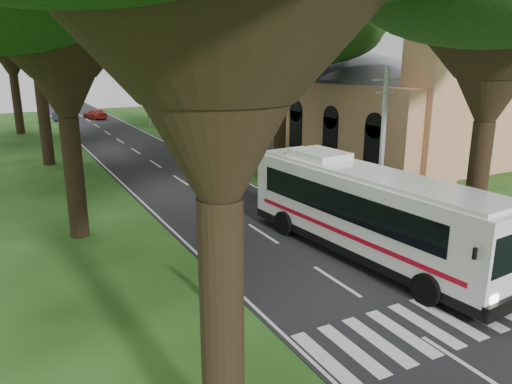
% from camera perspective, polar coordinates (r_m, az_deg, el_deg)
% --- Properties ---
extents(ground, '(140.00, 140.00, 0.00)m').
position_cam_1_polar(ground, '(18.66, 12.93, -12.35)').
color(ground, '#1C4112').
rests_on(ground, ground).
extents(road, '(8.00, 120.00, 0.04)m').
position_cam_1_polar(road, '(39.83, -11.02, 2.88)').
color(road, black).
rests_on(road, ground).
extents(crosswalk, '(8.00, 3.00, 0.01)m').
position_cam_1_polar(crosswalk, '(17.42, 17.33, -14.88)').
color(crosswalk, silver).
rests_on(crosswalk, ground).
extents(property_wall, '(0.35, 50.00, 1.20)m').
position_cam_1_polar(property_wall, '(42.23, 1.11, 4.72)').
color(property_wall, '#383533').
rests_on(property_wall, ground).
extents(church, '(14.00, 24.00, 11.60)m').
position_cam_1_polar(church, '(44.67, 12.90, 10.52)').
color(church, tan).
rests_on(church, ground).
extents(pole_near, '(1.60, 0.24, 8.00)m').
position_cam_1_polar(pole_near, '(25.08, 14.22, 4.95)').
color(pole_near, gray).
rests_on(pole_near, ground).
extents(pole_mid, '(1.60, 0.24, 8.00)m').
position_cam_1_polar(pole_mid, '(41.94, -4.45, 9.54)').
color(pole_mid, gray).
rests_on(pole_mid, ground).
extents(pole_far, '(1.60, 0.24, 8.00)m').
position_cam_1_polar(pole_far, '(60.74, -12.16, 11.15)').
color(pole_far, gray).
rests_on(pole_far, ground).
extents(tree_l_far, '(16.12, 16.12, 16.16)m').
position_cam_1_polar(tree_l_far, '(60.45, -26.73, 17.92)').
color(tree_l_far, black).
rests_on(tree_l_far, ground).
extents(tree_r_mida, '(14.88, 14.88, 13.69)m').
position_cam_1_polar(tree_r_mida, '(37.53, 2.90, 18.44)').
color(tree_r_mida, black).
rests_on(tree_r_mida, ground).
extents(tree_r_midb, '(14.20, 14.20, 16.05)m').
position_cam_1_polar(tree_r_midb, '(53.76, -8.03, 20.08)').
color(tree_r_midb, black).
rests_on(tree_r_midb, ground).
extents(tree_r_far, '(14.67, 14.67, 15.97)m').
position_cam_1_polar(tree_r_far, '(71.13, -12.49, 18.64)').
color(tree_r_far, black).
rests_on(tree_r_far, ground).
extents(coach_bus, '(3.97, 13.23, 3.84)m').
position_cam_1_polar(coach_bus, '(21.96, 12.51, -2.13)').
color(coach_bus, white).
rests_on(coach_bus, ground).
extents(distant_car_b, '(2.47, 4.49, 1.40)m').
position_cam_1_polar(distant_car_b, '(69.03, -21.16, 8.08)').
color(distant_car_b, navy).
rests_on(distant_car_b, road).
extents(distant_car_c, '(2.89, 4.63, 1.25)m').
position_cam_1_polar(distant_car_c, '(70.67, -17.90, 8.47)').
color(distant_car_c, maroon).
rests_on(distant_car_c, road).
extents(pedestrian, '(0.41, 0.61, 1.62)m').
position_cam_1_polar(pedestrian, '(17.87, -4.94, -10.39)').
color(pedestrian, black).
rests_on(pedestrian, ground).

